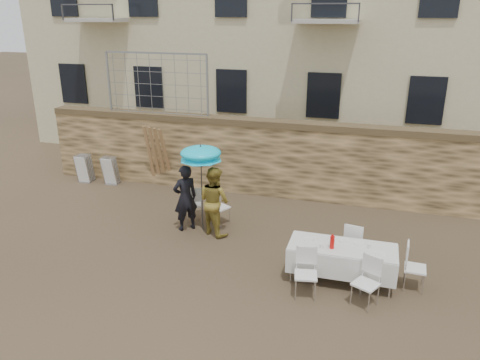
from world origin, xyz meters
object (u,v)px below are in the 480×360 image
(table_chair_front_left, at_px, (306,274))
(chair_stack_right, at_px, (112,169))
(woman_dress, at_px, (214,201))
(table_chair_back, at_px, (354,243))
(table_chair_side, at_px, (415,267))
(couple_chair_right, at_px, (220,206))
(umbrella, at_px, (201,156))
(couple_chair_left, at_px, (194,203))
(table_chair_front_right, at_px, (366,283))
(man_suit, at_px, (185,198))
(chair_stack_left, at_px, (88,167))
(banquet_table, at_px, (343,248))
(soda_bottle, at_px, (332,242))

(table_chair_front_left, distance_m, chair_stack_right, 8.17)
(woman_dress, relative_size, table_chair_back, 1.77)
(table_chair_front_left, distance_m, table_chair_side, 2.17)
(couple_chair_right, height_order, table_chair_front_left, same)
(umbrella, bearing_deg, table_chair_side, -15.08)
(couple_chair_left, bearing_deg, table_chair_front_right, 126.14)
(man_suit, distance_m, table_chair_front_right, 4.88)
(table_chair_back, bearing_deg, table_chair_front_left, 72.59)
(man_suit, distance_m, chair_stack_left, 5.06)
(table_chair_front_left, xyz_separation_m, chair_stack_left, (-7.71, 4.52, -0.02))
(chair_stack_left, relative_size, chair_stack_right, 1.00)
(couple_chair_right, relative_size, banquet_table, 0.46)
(umbrella, height_order, soda_bottle, umbrella)
(man_suit, bearing_deg, banquet_table, 117.11)
(couple_chair_left, distance_m, soda_bottle, 4.24)
(man_suit, relative_size, chair_stack_left, 1.83)
(woman_dress, xyz_separation_m, couple_chair_left, (-0.75, 0.55, -0.37))
(chair_stack_left, bearing_deg, man_suit, -29.02)
(banquet_table, bearing_deg, umbrella, 157.92)
(umbrella, distance_m, chair_stack_right, 4.79)
(table_chair_side, bearing_deg, chair_stack_right, 70.43)
(woman_dress, relative_size, couple_chair_right, 1.77)
(umbrella, bearing_deg, soda_bottle, -25.44)
(soda_bottle, bearing_deg, table_chair_front_right, -40.60)
(man_suit, bearing_deg, chair_stack_right, -79.06)
(man_suit, height_order, umbrella, umbrella)
(banquet_table, relative_size, table_chair_side, 2.19)
(table_chair_back, distance_m, chair_stack_right, 8.17)
(table_chair_back, bearing_deg, umbrella, 0.37)
(woman_dress, distance_m, couple_chair_left, 1.00)
(couple_chair_right, relative_size, chair_stack_right, 1.04)
(couple_chair_left, bearing_deg, couple_chair_right, 156.90)
(couple_chair_right, bearing_deg, couple_chair_left, 28.07)
(couple_chair_left, height_order, chair_stack_right, couple_chair_left)
(chair_stack_left, bearing_deg, table_chair_back, -19.22)
(table_chair_front_right, bearing_deg, banquet_table, 151.26)
(woman_dress, xyz_separation_m, banquet_table, (3.15, -1.32, -0.12))
(table_chair_front_left, height_order, table_chair_back, same)
(couple_chair_right, height_order, table_chair_back, same)
(table_chair_front_left, bearing_deg, table_chair_front_right, -9.80)
(man_suit, bearing_deg, table_chair_front_right, 110.62)
(table_chair_front_left, bearing_deg, table_chair_side, 13.22)
(table_chair_front_left, xyz_separation_m, chair_stack_right, (-6.81, 4.52, -0.02))
(woman_dress, distance_m, couple_chair_right, 0.66)
(woman_dress, bearing_deg, couple_chair_right, -56.72)
(man_suit, bearing_deg, umbrella, 149.85)
(couple_chair_right, bearing_deg, table_chair_side, -172.98)
(man_suit, relative_size, table_chair_side, 1.75)
(soda_bottle, bearing_deg, couple_chair_left, 151.38)
(table_chair_front_left, distance_m, chair_stack_left, 8.94)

